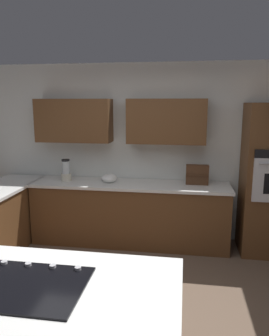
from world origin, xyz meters
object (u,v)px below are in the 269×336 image
Objects in this scene: spice_rack at (197,175)px; cooktop at (25,285)px; blender at (66,172)px; mixing_bowl at (109,178)px.

cooktop is at bearing 67.77° from spice_rack.
blender is 1.90m from spice_rack.
cooktop is 3.04m from spice_rack.
mixing_bowl is (-0.65, -0.00, -0.08)m from blender.
cooktop is at bearing 105.35° from blender.
cooktop is 2.42× the size of spice_rack.
blender is 1.43× the size of mixing_bowl.
spice_rack is (-1.25, -0.07, 0.08)m from mixing_bowl.
mixing_bowl is 0.72× the size of spice_rack.
spice_rack reaches higher than cooktop.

